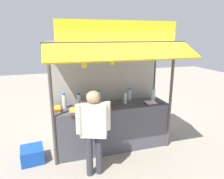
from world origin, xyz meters
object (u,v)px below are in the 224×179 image
at_px(banana_bunch_inner_left, 154,58).
at_px(plastic_crate, 32,155).
at_px(banana_bunch_rightmost, 69,61).
at_px(water_bottle_left, 64,101).
at_px(magazine_stack_back_right, 56,109).
at_px(water_bottle_front_right, 130,95).
at_px(banana_bunch_inner_right, 112,60).
at_px(vendor_person, 94,126).
at_px(water_bottle_back_left, 125,98).
at_px(magazine_stack_mid_right, 151,103).
at_px(magazine_stack_front_left, 74,111).
at_px(banana_bunch_leftmost, 84,63).
at_px(water_bottle_right, 98,98).
at_px(water_bottle_rear_center, 79,100).
at_px(water_bottle_far_left, 153,95).

bearing_deg(banana_bunch_inner_left, plastic_crate, 171.64).
xyz_separation_m(banana_bunch_inner_left, banana_bunch_rightmost, (-1.58, 0.00, -0.01)).
relative_size(water_bottle_left, magazine_stack_back_right, 1.16).
relative_size(water_bottle_front_right, banana_bunch_inner_right, 0.97).
bearing_deg(vendor_person, water_bottle_back_left, -116.10).
distance_m(magazine_stack_mid_right, magazine_stack_front_left, 1.65).
distance_m(magazine_stack_mid_right, banana_bunch_leftmost, 1.76).
bearing_deg(magazine_stack_mid_right, water_bottle_right, 164.85).
distance_m(water_bottle_rear_center, vendor_person, 0.97).
bearing_deg(water_bottle_far_left, water_bottle_back_left, 175.00).
relative_size(water_bottle_right, banana_bunch_inner_right, 1.12).
xyz_separation_m(magazine_stack_back_right, banana_bunch_inner_right, (1.03, -0.41, 0.97)).
distance_m(water_bottle_far_left, magazine_stack_back_right, 2.12).
height_order(water_bottle_back_left, vendor_person, vendor_person).
distance_m(water_bottle_far_left, banana_bunch_inner_right, 1.44).
xyz_separation_m(water_bottle_right, water_bottle_front_right, (0.74, 0.07, -0.02)).
distance_m(magazine_stack_mid_right, plastic_crate, 2.64).
bearing_deg(water_bottle_left, water_bottle_far_left, -3.66).
bearing_deg(banana_bunch_inner_right, water_bottle_right, 102.99).
xyz_separation_m(water_bottle_right, water_bottle_back_left, (0.57, -0.11, -0.02)).
relative_size(magazine_stack_mid_right, magazine_stack_back_right, 0.93).
xyz_separation_m(magazine_stack_mid_right, banana_bunch_leftmost, (-1.46, -0.27, 0.95)).
distance_m(water_bottle_left, banana_bunch_leftmost, 1.03).
bearing_deg(banana_bunch_rightmost, banana_bunch_leftmost, 0.19).
bearing_deg(banana_bunch_rightmost, magazine_stack_back_right, 123.66).
height_order(water_bottle_left, banana_bunch_rightmost, banana_bunch_rightmost).
bearing_deg(water_bottle_far_left, plastic_crate, -178.81).
bearing_deg(water_bottle_rear_center, magazine_stack_front_left, -110.78).
relative_size(water_bottle_front_right, magazine_stack_front_left, 0.96).
relative_size(water_bottle_rear_center, magazine_stack_back_right, 1.03).
height_order(banana_bunch_inner_left, banana_bunch_leftmost, same).
bearing_deg(vendor_person, water_bottle_rear_center, -62.81).
relative_size(magazine_stack_mid_right, magazine_stack_front_left, 0.87).
xyz_separation_m(water_bottle_rear_center, banana_bunch_inner_right, (0.55, -0.57, 0.88)).
bearing_deg(water_bottle_back_left, water_bottle_rear_center, 173.42).
xyz_separation_m(water_bottle_left, vendor_person, (0.41, -0.90, -0.19)).
distance_m(water_bottle_back_left, magazine_stack_front_left, 1.16).
distance_m(banana_bunch_rightmost, banana_bunch_leftmost, 0.26).
bearing_deg(magazine_stack_front_left, water_bottle_back_left, 12.77).
bearing_deg(banana_bunch_inner_left, magazine_stack_front_left, 172.40).
xyz_separation_m(water_bottle_front_right, banana_bunch_inner_right, (-0.61, -0.64, 0.88)).
bearing_deg(magazine_stack_back_right, water_bottle_right, 9.79).
xyz_separation_m(water_bottle_left, banana_bunch_inner_left, (1.68, -0.53, 0.88)).
xyz_separation_m(water_bottle_right, banana_bunch_inner_left, (0.96, -0.56, 0.88)).
xyz_separation_m(water_bottle_left, banana_bunch_leftmost, (0.35, -0.52, 0.82)).
height_order(magazine_stack_front_left, banana_bunch_inner_left, banana_bunch_inner_left).
bearing_deg(water_bottle_front_right, vendor_person, -136.01).
bearing_deg(banana_bunch_rightmost, vendor_person, -49.33).
distance_m(banana_bunch_inner_left, banana_bunch_rightmost, 1.58).
relative_size(water_bottle_left, water_bottle_rear_center, 1.12).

